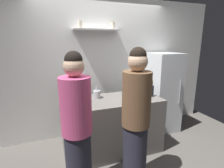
{
  "coord_description": "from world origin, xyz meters",
  "views": [
    {
      "loc": [
        -0.97,
        -2.03,
        1.81
      ],
      "look_at": [
        -0.06,
        0.49,
        1.16
      ],
      "focal_mm": 28.23,
      "sensor_mm": 36.0,
      "label": 1
    }
  ],
  "objects_px": {
    "water_bottle_plastic": "(127,89)",
    "person_brown_jacket": "(136,121)",
    "refrigerator": "(163,92)",
    "baking_pan": "(78,100)",
    "wine_bottle_dark_glass": "(152,90)",
    "utensil_holder": "(97,94)",
    "wine_bottle_green_glass": "(70,100)",
    "person_pink_top": "(77,129)",
    "wine_bottle_pale_glass": "(138,92)"
  },
  "relations": [
    {
      "from": "refrigerator",
      "to": "baking_pan",
      "type": "relative_size",
      "value": 4.67
    },
    {
      "from": "wine_bottle_dark_glass",
      "to": "person_pink_top",
      "type": "xyz_separation_m",
      "value": [
        -1.34,
        -0.61,
        -0.16
      ]
    },
    {
      "from": "utensil_holder",
      "to": "wine_bottle_dark_glass",
      "type": "height_order",
      "value": "wine_bottle_dark_glass"
    },
    {
      "from": "refrigerator",
      "to": "water_bottle_plastic",
      "type": "height_order",
      "value": "refrigerator"
    },
    {
      "from": "refrigerator",
      "to": "wine_bottle_green_glass",
      "type": "height_order",
      "value": "refrigerator"
    },
    {
      "from": "refrigerator",
      "to": "water_bottle_plastic",
      "type": "distance_m",
      "value": 0.94
    },
    {
      "from": "wine_bottle_green_glass",
      "to": "water_bottle_plastic",
      "type": "distance_m",
      "value": 1.04
    },
    {
      "from": "baking_pan",
      "to": "water_bottle_plastic",
      "type": "bearing_deg",
      "value": 5.57
    },
    {
      "from": "wine_bottle_dark_glass",
      "to": "person_pink_top",
      "type": "distance_m",
      "value": 1.48
    },
    {
      "from": "wine_bottle_green_glass",
      "to": "person_pink_top",
      "type": "height_order",
      "value": "person_pink_top"
    },
    {
      "from": "utensil_holder",
      "to": "person_pink_top",
      "type": "height_order",
      "value": "person_pink_top"
    },
    {
      "from": "refrigerator",
      "to": "wine_bottle_dark_glass",
      "type": "relative_size",
      "value": 5.71
    },
    {
      "from": "utensil_holder",
      "to": "person_brown_jacket",
      "type": "height_order",
      "value": "person_brown_jacket"
    },
    {
      "from": "person_brown_jacket",
      "to": "person_pink_top",
      "type": "bearing_deg",
      "value": 116.98
    },
    {
      "from": "wine_bottle_dark_glass",
      "to": "person_brown_jacket",
      "type": "height_order",
      "value": "person_brown_jacket"
    },
    {
      "from": "utensil_holder",
      "to": "person_pink_top",
      "type": "bearing_deg",
      "value": -118.66
    },
    {
      "from": "baking_pan",
      "to": "utensil_holder",
      "type": "distance_m",
      "value": 0.32
    },
    {
      "from": "wine_bottle_dark_glass",
      "to": "water_bottle_plastic",
      "type": "bearing_deg",
      "value": 142.84
    },
    {
      "from": "wine_bottle_green_glass",
      "to": "person_pink_top",
      "type": "relative_size",
      "value": 0.17
    },
    {
      "from": "refrigerator",
      "to": "utensil_holder",
      "type": "relative_size",
      "value": 7.04
    },
    {
      "from": "baking_pan",
      "to": "person_brown_jacket",
      "type": "bearing_deg",
      "value": -57.71
    },
    {
      "from": "water_bottle_plastic",
      "to": "person_brown_jacket",
      "type": "xyz_separation_m",
      "value": [
        -0.32,
        -0.94,
        -0.12
      ]
    },
    {
      "from": "utensil_holder",
      "to": "wine_bottle_dark_glass",
      "type": "xyz_separation_m",
      "value": [
        0.89,
        -0.22,
        0.04
      ]
    },
    {
      "from": "water_bottle_plastic",
      "to": "baking_pan",
      "type": "bearing_deg",
      "value": -174.43
    },
    {
      "from": "refrigerator",
      "to": "water_bottle_plastic",
      "type": "xyz_separation_m",
      "value": [
        -0.9,
        -0.2,
        0.2
      ]
    },
    {
      "from": "refrigerator",
      "to": "baking_pan",
      "type": "distance_m",
      "value": 1.79
    },
    {
      "from": "wine_bottle_pale_glass",
      "to": "refrigerator",
      "type": "bearing_deg",
      "value": 29.95
    },
    {
      "from": "utensil_holder",
      "to": "person_pink_top",
      "type": "xyz_separation_m",
      "value": [
        -0.46,
        -0.84,
        -0.12
      ]
    },
    {
      "from": "wine_bottle_pale_glass",
      "to": "person_brown_jacket",
      "type": "distance_m",
      "value": 0.77
    },
    {
      "from": "water_bottle_plastic",
      "to": "person_brown_jacket",
      "type": "height_order",
      "value": "person_brown_jacket"
    },
    {
      "from": "wine_bottle_pale_glass",
      "to": "water_bottle_plastic",
      "type": "relative_size",
      "value": 1.45
    },
    {
      "from": "water_bottle_plastic",
      "to": "person_pink_top",
      "type": "relative_size",
      "value": 0.12
    },
    {
      "from": "utensil_holder",
      "to": "wine_bottle_green_glass",
      "type": "relative_size",
      "value": 0.77
    },
    {
      "from": "utensil_holder",
      "to": "water_bottle_plastic",
      "type": "xyz_separation_m",
      "value": [
        0.55,
        0.03,
        0.03
      ]
    },
    {
      "from": "utensil_holder",
      "to": "water_bottle_plastic",
      "type": "height_order",
      "value": "utensil_holder"
    },
    {
      "from": "baking_pan",
      "to": "person_brown_jacket",
      "type": "height_order",
      "value": "person_brown_jacket"
    },
    {
      "from": "baking_pan",
      "to": "person_pink_top",
      "type": "relative_size",
      "value": 0.2
    },
    {
      "from": "wine_bottle_green_glass",
      "to": "water_bottle_plastic",
      "type": "height_order",
      "value": "wine_bottle_green_glass"
    },
    {
      "from": "wine_bottle_dark_glass",
      "to": "wine_bottle_pale_glass",
      "type": "distance_m",
      "value": 0.27
    },
    {
      "from": "baking_pan",
      "to": "wine_bottle_green_glass",
      "type": "xyz_separation_m",
      "value": [
        -0.15,
        -0.18,
        0.08
      ]
    },
    {
      "from": "baking_pan",
      "to": "person_brown_jacket",
      "type": "distance_m",
      "value": 1.02
    },
    {
      "from": "refrigerator",
      "to": "wine_bottle_pale_glass",
      "type": "relative_size",
      "value": 5.19
    },
    {
      "from": "water_bottle_plastic",
      "to": "person_pink_top",
      "type": "bearing_deg",
      "value": -139.5
    },
    {
      "from": "utensil_holder",
      "to": "water_bottle_plastic",
      "type": "relative_size",
      "value": 1.07
    },
    {
      "from": "wine_bottle_green_glass",
      "to": "person_pink_top",
      "type": "bearing_deg",
      "value": -90.27
    },
    {
      "from": "wine_bottle_dark_glass",
      "to": "water_bottle_plastic",
      "type": "xyz_separation_m",
      "value": [
        -0.33,
        0.25,
        -0.01
      ]
    },
    {
      "from": "wine_bottle_green_glass",
      "to": "wine_bottle_dark_glass",
      "type": "bearing_deg",
      "value": 0.76
    },
    {
      "from": "person_brown_jacket",
      "to": "person_pink_top",
      "type": "height_order",
      "value": "person_brown_jacket"
    },
    {
      "from": "baking_pan",
      "to": "wine_bottle_pale_glass",
      "type": "xyz_separation_m",
      "value": [
        0.92,
        -0.2,
        0.09
      ]
    },
    {
      "from": "refrigerator",
      "to": "wine_bottle_pale_glass",
      "type": "xyz_separation_m",
      "value": [
        -0.84,
        -0.48,
        0.23
      ]
    }
  ]
}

